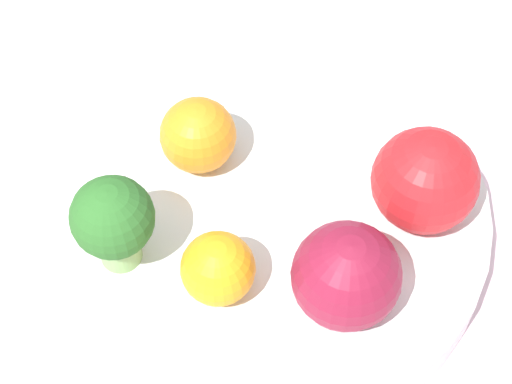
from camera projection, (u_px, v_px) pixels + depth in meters
name	position (u px, v px, depth m)	size (l,w,h in m)	color
ground_plane	(256.00, 248.00, 0.53)	(6.00, 6.00, 0.00)	gray
table_surface	(256.00, 239.00, 0.52)	(1.20, 1.20, 0.02)	silver
bowl	(256.00, 217.00, 0.50)	(0.27, 0.27, 0.03)	white
broccoli	(113.00, 221.00, 0.44)	(0.04, 0.04, 0.06)	#8CB76B
apple_red	(346.00, 276.00, 0.43)	(0.06, 0.06, 0.06)	maroon
apple_green	(425.00, 181.00, 0.46)	(0.06, 0.06, 0.06)	red
orange_front	(198.00, 135.00, 0.49)	(0.04, 0.04, 0.04)	orange
orange_back	(221.00, 269.00, 0.44)	(0.04, 0.04, 0.04)	orange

